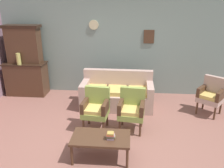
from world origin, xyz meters
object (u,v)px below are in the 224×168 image
vase_on_cabinet (19,59)px  coffee_table (101,139)px  armchair_near_couch_end (132,108)px  book_stack_on_table (111,136)px  side_cabinet (27,79)px  floral_couch (117,94)px  armchair_row_middle (96,107)px  wingback_chair_by_fireplace (212,94)px

vase_on_cabinet → coffee_table: (2.56, -2.50, -0.71)m
armchair_near_couch_end → book_stack_on_table: 1.09m
side_cabinet → floral_couch: size_ratio=0.64×
armchair_row_middle → coffee_table: armchair_row_middle is taller
floral_couch → coffee_table: 2.08m
floral_couch → coffee_table: size_ratio=1.80×
coffee_table → book_stack_on_table: 0.21m
side_cabinet → wingback_chair_by_fireplace: 4.95m
armchair_row_middle → floral_couch: bearing=71.2°
wingback_chair_by_fireplace → armchair_row_middle: bearing=-161.0°
armchair_near_couch_end → wingback_chair_by_fireplace: 2.08m
side_cabinet → coffee_table: 3.66m
armchair_row_middle → book_stack_on_table: armchair_row_middle is taller
book_stack_on_table → vase_on_cabinet: bearing=136.8°
coffee_table → side_cabinet: bearing=132.8°
coffee_table → floral_couch: bearing=86.0°
armchair_near_couch_end → coffee_table: armchair_near_couch_end is taller
side_cabinet → armchair_row_middle: side_cabinet is taller
armchair_row_middle → book_stack_on_table: (0.40, -1.02, -0.02)m
armchair_near_couch_end → coffee_table: size_ratio=0.90×
armchair_row_middle → wingback_chair_by_fireplace: 2.78m
vase_on_cabinet → armchair_row_middle: 2.85m
vase_on_cabinet → side_cabinet: bearing=69.0°
armchair_near_couch_end → coffee_table: 1.11m
side_cabinet → armchair_row_middle: 2.84m
wingback_chair_by_fireplace → book_stack_on_table: size_ratio=5.78×
armchair_row_middle → wingback_chair_by_fireplace: bearing=19.0°
wingback_chair_by_fireplace → coffee_table: 3.04m
coffee_table → armchair_row_middle: bearing=103.3°
floral_couch → armchair_near_couch_end: bearing=-71.3°
vase_on_cabinet → book_stack_on_table: size_ratio=2.02×
book_stack_on_table → floral_couch: bearing=90.7°
armchair_row_middle → coffee_table: size_ratio=0.90×
floral_couch → wingback_chair_by_fireplace: bearing=-5.1°
floral_couch → armchair_near_couch_end: (0.37, -1.09, 0.17)m
armchair_row_middle → armchair_near_couch_end: 0.74m
floral_couch → wingback_chair_by_fireplace: (2.25, -0.20, 0.17)m
side_cabinet → coffee_table: (2.49, -2.69, -0.09)m
side_cabinet → wingback_chair_by_fireplace: bearing=-9.5°
vase_on_cabinet → floral_couch: size_ratio=0.17×
armchair_near_couch_end → floral_couch: bearing=108.7°
side_cabinet → wingback_chair_by_fireplace: (4.88, -0.81, 0.03)m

